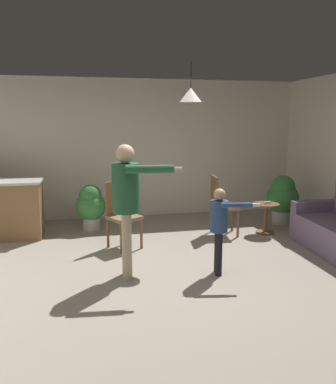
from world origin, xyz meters
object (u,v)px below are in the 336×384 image
(kitchen_counter, at_px, (3,209))
(potted_plant_corner, at_px, (91,205))
(side_table_by_couch, at_px, (266,215))
(person_child, at_px, (220,222))
(spare_remote_on_table, at_px, (267,203))
(potted_plant_by_wall, at_px, (282,197))
(person_adult, at_px, (127,197))
(dining_chair_near_wall, at_px, (121,212))
(dining_chair_by_counter, at_px, (221,203))

(kitchen_counter, relative_size, potted_plant_corner, 1.57)
(side_table_by_couch, xyz_separation_m, person_child, (-1.37, -1.51, 0.35))
(potted_plant_corner, relative_size, spare_remote_on_table, 6.19)
(kitchen_counter, distance_m, potted_plant_by_wall, 4.90)
(person_adult, xyz_separation_m, dining_chair_near_wall, (0.03, 1.16, -0.46))
(kitchen_counter, xyz_separation_m, person_adult, (1.81, -2.03, 0.53))
(dining_chair_near_wall, bearing_deg, potted_plant_corner, -96.23)
(kitchen_counter, relative_size, spare_remote_on_table, 9.69)
(side_table_by_couch, xyz_separation_m, potted_plant_corner, (-2.90, 0.85, 0.12))
(person_adult, height_order, person_child, person_adult)
(potted_plant_by_wall, xyz_separation_m, spare_remote_on_table, (-0.58, -0.54, 0.04))
(potted_plant_corner, bearing_deg, potted_plant_by_wall, -5.15)
(person_child, height_order, potted_plant_corner, person_child)
(spare_remote_on_table, bearing_deg, dining_chair_near_wall, -175.30)
(person_adult, distance_m, dining_chair_near_wall, 1.25)
(side_table_by_couch, distance_m, dining_chair_by_counter, 0.81)
(side_table_by_couch, relative_size, person_adult, 0.32)
(side_table_by_couch, height_order, dining_chair_near_wall, dining_chair_near_wall)
(person_adult, height_order, dining_chair_by_counter, person_adult)
(dining_chair_near_wall, height_order, potted_plant_by_wall, dining_chair_near_wall)
(side_table_by_couch, distance_m, potted_plant_by_wall, 0.82)
(person_child, bearing_deg, potted_plant_corner, -137.28)
(dining_chair_near_wall, xyz_separation_m, potted_plant_by_wall, (3.06, 0.75, -0.05))
(person_child, xyz_separation_m, dining_chair_near_wall, (-1.09, 1.30, -0.13))
(dining_chair_by_counter, distance_m, potted_plant_by_wall, 1.44)
(potted_plant_corner, bearing_deg, dining_chair_by_counter, -19.56)
(kitchen_counter, height_order, potted_plant_corner, kitchen_counter)
(kitchen_counter, height_order, dining_chair_near_wall, dining_chair_near_wall)
(side_table_by_couch, xyz_separation_m, dining_chair_by_counter, (-0.77, 0.10, 0.22))
(dining_chair_near_wall, xyz_separation_m, spare_remote_on_table, (2.48, 0.20, -0.01))
(dining_chair_by_counter, xyz_separation_m, dining_chair_near_wall, (-1.69, -0.31, 0.00))
(potted_plant_corner, bearing_deg, dining_chair_near_wall, -67.52)
(person_adult, bearing_deg, potted_plant_by_wall, 127.35)
(kitchen_counter, height_order, potted_plant_by_wall, kitchen_counter)
(kitchen_counter, xyz_separation_m, potted_plant_corner, (1.40, 0.19, -0.03))
(person_adult, xyz_separation_m, spare_remote_on_table, (2.50, 1.36, -0.47))
(person_adult, relative_size, person_child, 1.49)
(potted_plant_by_wall, relative_size, spare_remote_on_table, 6.99)
(side_table_by_couch, bearing_deg, dining_chair_near_wall, -175.19)
(person_child, bearing_deg, side_table_by_couch, 147.64)
(dining_chair_near_wall, xyz_separation_m, potted_plant_corner, (-0.44, 1.06, -0.10))
(side_table_by_couch, relative_size, dining_chair_near_wall, 0.52)
(person_adult, xyz_separation_m, potted_plant_by_wall, (3.08, 1.91, -0.51))
(potted_plant_by_wall, distance_m, spare_remote_on_table, 0.79)
(spare_remote_on_table, bearing_deg, dining_chair_by_counter, 172.67)
(dining_chair_by_counter, relative_size, potted_plant_corner, 1.24)
(side_table_by_couch, bearing_deg, person_adult, -151.19)
(kitchen_counter, distance_m, person_adult, 2.77)
(dining_chair_near_wall, bearing_deg, person_child, 101.15)
(kitchen_counter, distance_m, person_child, 3.65)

